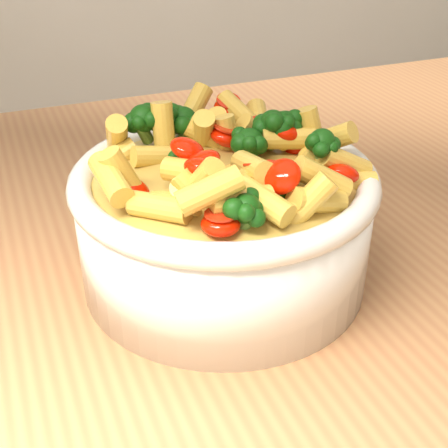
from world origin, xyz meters
name	(u,v)px	position (x,y,z in m)	size (l,w,h in m)	color
table	(240,313)	(0.00, 0.00, 0.80)	(1.20, 0.80, 0.90)	#AE784A
serving_bowl	(224,223)	(-0.04, -0.07, 0.95)	(0.24, 0.24, 0.10)	white
pasta_salad	(224,150)	(-0.04, -0.07, 1.01)	(0.19, 0.19, 0.04)	#EEC84B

